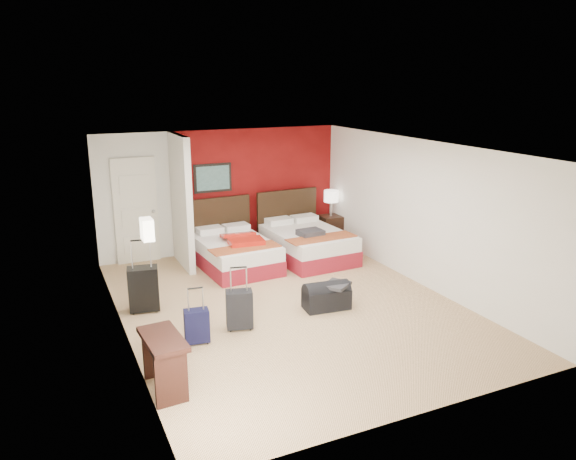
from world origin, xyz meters
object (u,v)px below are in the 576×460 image
nightstand (331,229)px  desk (164,363)px  bed_right (308,245)px  table_lamp (331,203)px  duffel_bag (326,298)px  suitcase_charcoal (239,311)px  red_suitcase_open (242,239)px  suitcase_navy (197,328)px  bed_left (235,254)px  suitcase_black (144,290)px

nightstand → desk: 6.37m
bed_right → desk: (-3.66, -3.61, 0.05)m
table_lamp → duffel_bag: table_lamp is taller
suitcase_charcoal → red_suitcase_open: bearing=83.6°
suitcase_navy → suitcase_charcoal: bearing=22.7°
nightstand → desk: bearing=-134.5°
nightstand → bed_right: bearing=-138.5°
bed_left → suitcase_black: 2.36m
bed_right → bed_left: bearing=174.2°
red_suitcase_open → suitcase_black: size_ratio=1.27×
table_lamp → red_suitcase_open: bearing=-160.8°
duffel_bag → suitcase_navy: bearing=-166.3°
bed_right → suitcase_navy: size_ratio=4.16×
suitcase_charcoal → nightstand: bearing=59.3°
suitcase_navy → desk: bearing=-115.8°
suitcase_charcoal → suitcase_navy: suitcase_charcoal is taller
table_lamp → suitcase_charcoal: bearing=-135.3°
desk → red_suitcase_open: bearing=54.0°
bed_left → red_suitcase_open: (0.10, -0.10, 0.32)m
bed_left → bed_right: 1.50m
bed_right → red_suitcase_open: red_suitcase_open is taller
nightstand → suitcase_navy: nightstand is taller
nightstand → suitcase_black: 4.85m
bed_left → red_suitcase_open: 0.35m
red_suitcase_open → desk: (-2.26, -3.58, -0.25)m
red_suitcase_open → duffel_bag: red_suitcase_open is taller
table_lamp → suitcase_charcoal: table_lamp is taller
bed_left → table_lamp: table_lamp is taller
bed_left → duffel_bag: size_ratio=2.52×
bed_right → red_suitcase_open: 1.43m
bed_left → suitcase_navy: size_ratio=3.92×
bed_right → suitcase_charcoal: 3.39m
bed_right → suitcase_black: suitcase_black is taller
suitcase_charcoal → bed_left: bearing=86.4°
suitcase_navy → desk: 1.18m
nightstand → suitcase_black: bearing=-153.3°
suitcase_charcoal → desk: 1.76m
bed_right → suitcase_black: bearing=-163.2°
red_suitcase_open → suitcase_black: (-2.05, -1.22, -0.25)m
table_lamp → desk: size_ratio=0.69×
suitcase_charcoal → desk: desk is taller
duffel_bag → desk: (-2.81, -1.28, 0.16)m
suitcase_charcoal → suitcase_black: bearing=147.4°
bed_right → nightstand: nightstand is taller
bed_left → suitcase_navy: 3.10m
bed_left → desk: desk is taller
suitcase_charcoal → suitcase_navy: bearing=-150.6°
suitcase_black → desk: bearing=-84.7°
table_lamp → suitcase_charcoal: size_ratio=1.02×
suitcase_black → duffel_bag: 2.82m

